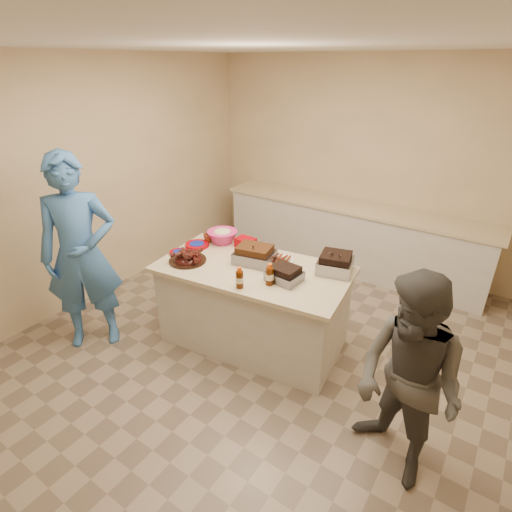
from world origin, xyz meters
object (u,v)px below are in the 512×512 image
Objects in this scene: bbq_bottle_a at (240,287)px; guest_gray at (390,464)px; mustard_bottle at (241,255)px; rib_platter at (188,261)px; plastic_cup at (208,242)px; guest_blue at (99,338)px; roasting_pan at (335,272)px; bbq_bottle_b at (269,284)px; island at (253,340)px; coleslaw_bowl at (223,242)px.

bbq_bottle_a is 0.13× the size of guest_gray.
rib_platter is at bearing -130.62° from mustard_bottle.
plastic_cup reaches higher than guest_blue.
roasting_pan is 2.76× the size of mustard_bottle.
rib_platter is 0.90m from bbq_bottle_b.
rib_platter is 0.48m from plastic_cup.
guest_blue is (-0.76, -0.63, -0.85)m from rib_platter.
island is 0.93× the size of guest_blue.
bbq_bottle_a is at bearing -34.09° from plastic_cup.
bbq_bottle_b is 0.13× the size of guest_gray.
plastic_cup is (-1.03, 0.39, 0.00)m from bbq_bottle_b.
mustard_bottle reaches higher than guest_gray.
bbq_bottle_a is 0.97× the size of bbq_bottle_b.
bbq_bottle_a is 1.77m from guest_blue.
bbq_bottle_a is at bearing -134.21° from bbq_bottle_b.
mustard_bottle is (-0.92, -0.21, 0.00)m from roasting_pan.
mustard_bottle reaches higher than island.
coleslaw_bowl is at bearing 90.21° from rib_platter.
rib_platter is at bearing -168.47° from roasting_pan.
bbq_bottle_b is at bearing -24.02° from guest_blue.
island is 0.90m from mustard_bottle.
guest_blue is (-1.47, -0.51, -0.85)m from bbq_bottle_a.
mustard_bottle is at bearing -22.36° from coleslaw_bowl.
plastic_cup is (-0.13, -0.08, 0.00)m from coleslaw_bowl.
island is 1.14m from plastic_cup.
bbq_bottle_a reaches higher than rib_platter.
bbq_bottle_a is (0.71, -0.11, 0.00)m from rib_platter.
bbq_bottle_b is at bearing -138.64° from roasting_pan.
roasting_pan is 1.59m from guest_gray.
bbq_bottle_b reaches higher than island.
coleslaw_bowl reaches higher than island.
bbq_bottle_a is at bearing -159.28° from guest_gray.
island reaches higher than guest_blue.
coleslaw_bowl is at bearing 31.70° from plastic_cup.
guest_gray is at bearing -21.79° from coleslaw_bowl.
bbq_bottle_b is at bearing -20.62° from plastic_cup.
island is 5.86× the size of roasting_pan.
rib_platter reaches higher than plastic_cup.
bbq_bottle_a is at bearing -141.43° from roasting_pan.
island is at bearing 107.73° from bbq_bottle_a.
coleslaw_bowl reaches higher than bbq_bottle_a.
bbq_bottle_b is (0.18, 0.19, 0.00)m from bbq_bottle_a.
bbq_bottle_b is 1.62m from guest_gray.
bbq_bottle_b reaches higher than mustard_bottle.
guest_blue is at bearing -160.67° from bbq_bottle_a.
guest_blue is 1.27× the size of guest_gray.
guest_blue is at bearing -122.85° from coleslaw_bowl.
bbq_bottle_b is at bearing -27.60° from coleslaw_bowl.
island is at bearing 149.17° from bbq_bottle_b.
plastic_cup is 2.61m from guest_gray.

